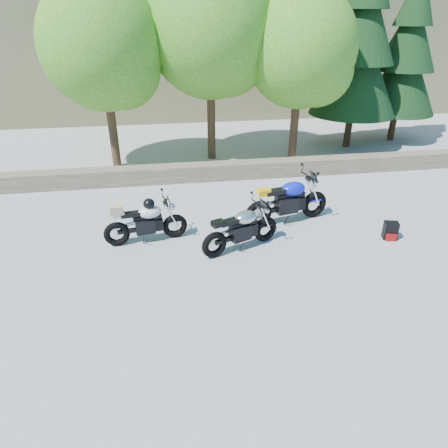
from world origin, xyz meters
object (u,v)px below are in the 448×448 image
at_px(silver_bike, 241,229).
at_px(backpack, 390,231).
at_px(white_bike, 145,221).
at_px(blue_bike, 288,201).

height_order(silver_bike, backpack, silver_bike).
bearing_deg(white_bike, backpack, -15.89).
relative_size(silver_bike, blue_bike, 0.82).
height_order(white_bike, backpack, white_bike).
bearing_deg(backpack, silver_bike, -167.29).
height_order(blue_bike, backpack, blue_bike).
xyz_separation_m(silver_bike, white_bike, (-2.05, 0.64, 0.04)).
height_order(white_bike, blue_bike, blue_bike).
xyz_separation_m(silver_bike, blue_bike, (1.37, 1.08, 0.08)).
relative_size(blue_bike, backpack, 5.42).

